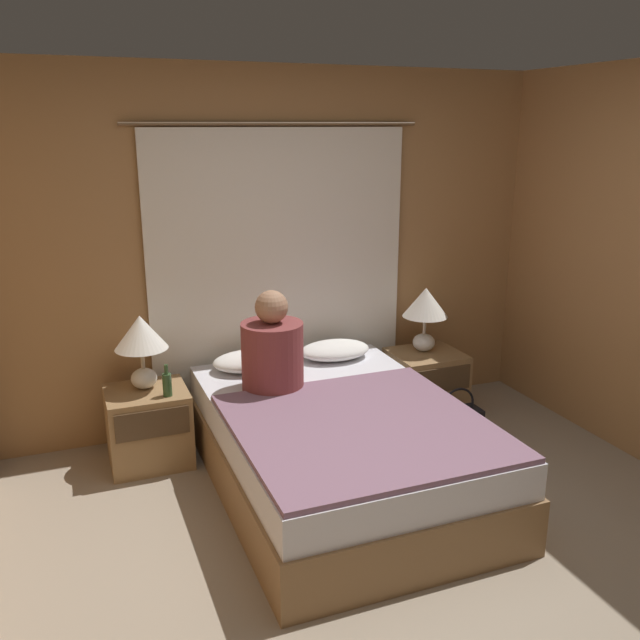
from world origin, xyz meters
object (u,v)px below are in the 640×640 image
object	(u,v)px
pillow_left	(250,361)
handbag_on_floor	(457,422)
bed	(339,448)
beer_bottle_on_left_stand	(167,384)
person_left_in_bed	(272,351)
nightstand_right	(425,384)
lamp_right	(425,308)
lamp_left	(141,338)
pillow_right	(335,350)
nightstand_left	(149,426)

from	to	relation	value
pillow_left	handbag_on_floor	bearing A→B (deg)	-20.00
bed	beer_bottle_on_left_stand	world-z (taller)	beer_bottle_on_left_stand
beer_bottle_on_left_stand	person_left_in_bed	bearing A→B (deg)	-16.85
nightstand_right	beer_bottle_on_left_stand	xyz separation A→B (m)	(-1.91, -0.13, 0.32)
bed	pillow_left	world-z (taller)	pillow_left
person_left_in_bed	bed	bearing A→B (deg)	-56.73
lamp_right	pillow_left	size ratio (longest dim) A/B	0.95
pillow_left	lamp_left	bearing A→B (deg)	-178.09
pillow_right	beer_bottle_on_left_stand	xyz separation A→B (m)	(-1.21, -0.21, -0.01)
nightstand_left	beer_bottle_on_left_stand	size ratio (longest dim) A/B	2.48
bed	nightstand_left	bearing A→B (deg)	143.97
bed	beer_bottle_on_left_stand	distance (m)	1.13
nightstand_left	handbag_on_floor	size ratio (longest dim) A/B	1.38
lamp_left	pillow_right	world-z (taller)	lamp_left
lamp_left	pillow_right	size ratio (longest dim) A/B	0.95
nightstand_right	bed	bearing A→B (deg)	-143.97
bed	pillow_right	xyz separation A→B (m)	(0.31, 0.81, 0.32)
pillow_right	person_left_in_bed	xyz separation A→B (m)	(-0.58, -0.40, 0.19)
nightstand_left	lamp_right	world-z (taller)	lamp_right
lamp_left	person_left_in_bed	world-z (taller)	person_left_in_bed
person_left_in_bed	beer_bottle_on_left_stand	bearing A→B (deg)	163.15
nightstand_left	nightstand_right	xyz separation A→B (m)	(2.03, 0.00, 0.00)
bed	person_left_in_bed	distance (m)	0.72
person_left_in_bed	handbag_on_floor	size ratio (longest dim) A/B	1.73
lamp_right	person_left_in_bed	size ratio (longest dim) A/B	0.76
nightstand_right	beer_bottle_on_left_stand	world-z (taller)	beer_bottle_on_left_stand
pillow_left	person_left_in_bed	xyz separation A→B (m)	(0.04, -0.40, 0.19)
pillow_right	beer_bottle_on_left_stand	bearing A→B (deg)	-170.27
lamp_left	lamp_right	distance (m)	2.03
bed	nightstand_right	bearing A→B (deg)	36.03
lamp_left	beer_bottle_on_left_stand	distance (m)	0.33
lamp_right	pillow_right	world-z (taller)	lamp_right
nightstand_left	nightstand_right	bearing A→B (deg)	0.00
pillow_left	beer_bottle_on_left_stand	world-z (taller)	beer_bottle_on_left_stand
beer_bottle_on_left_stand	nightstand_left	bearing A→B (deg)	131.39
pillow_left	pillow_right	bearing A→B (deg)	0.00
person_left_in_bed	handbag_on_floor	distance (m)	1.47
person_left_in_bed	nightstand_left	bearing A→B (deg)	156.54
lamp_right	pillow_right	xyz separation A→B (m)	(-0.70, 0.02, -0.25)
pillow_right	pillow_left	bearing A→B (deg)	180.00
person_left_in_bed	beer_bottle_on_left_stand	xyz separation A→B (m)	(-0.62, 0.19, -0.20)
nightstand_left	beer_bottle_on_left_stand	bearing A→B (deg)	-48.61
person_left_in_bed	beer_bottle_on_left_stand	distance (m)	0.68
lamp_right	beer_bottle_on_left_stand	bearing A→B (deg)	-174.52
nightstand_right	pillow_left	size ratio (longest dim) A/B	1.00
bed	nightstand_left	world-z (taller)	bed
pillow_left	handbag_on_floor	size ratio (longest dim) A/B	1.37
nightstand_left	handbag_on_floor	bearing A→B (deg)	-11.44
handbag_on_floor	lamp_right	bearing A→B (deg)	92.53
nightstand_left	person_left_in_bed	size ratio (longest dim) A/B	0.80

